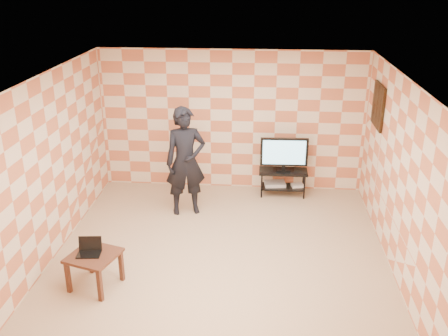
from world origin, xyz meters
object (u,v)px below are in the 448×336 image
Objects in this scene: tv_stand at (283,177)px; tv at (284,153)px; side_table at (94,260)px; person at (186,162)px.

tv_stand is 1.02× the size of tv.
tv_stand is at bearing 50.46° from side_table.
tv is at bearing 9.19° from person.
tv reaches higher than tv_stand.
side_table is 2.56m from person.
side_table is at bearing -129.54° from tv_stand.
side_table is (-2.63, -3.18, -0.45)m from tv.
tv_stand is 0.47× the size of person.
side_table is at bearing -129.57° from tv.
person reaches higher than side_table.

